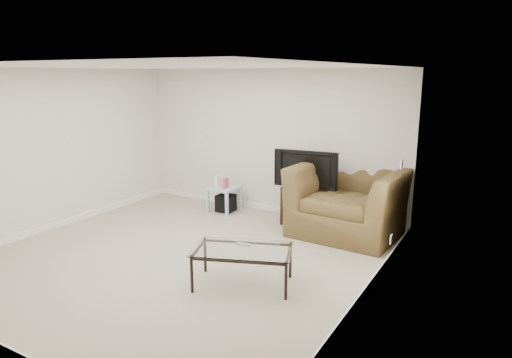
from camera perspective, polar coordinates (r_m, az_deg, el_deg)
The scene contains 18 objects.
floor at distance 6.32m, azimuth -9.53°, elevation -9.60°, with size 5.00×5.00×0.00m, color tan.
ceiling at distance 5.85m, azimuth -10.47°, elevation 13.66°, with size 5.00×5.00×0.00m, color white.
wall_back at distance 8.01m, azimuth 1.55°, elevation 4.67°, with size 5.00×0.02×2.50m, color silver.
wall_left at distance 7.79m, azimuth -24.30°, elevation 3.27°, with size 0.02×5.00×2.50m, color silver.
wall_right at distance 4.79m, azimuth 13.69°, elevation -1.43°, with size 0.02×5.00×2.50m, color silver.
plate_back at distance 8.74m, azimuth -6.61°, elevation 5.30°, with size 0.12×0.02×0.12m, color white.
plate_right_switch at distance 6.31m, azimuth 17.74°, elevation 1.77°, with size 0.02×0.09×0.13m, color white.
plate_right_outlet at distance 6.28m, azimuth 16.54°, elevation -7.22°, with size 0.02×0.08×0.12m, color white.
tv_stand at distance 7.55m, azimuth 6.42°, elevation -3.18°, with size 0.76×0.53×0.63m, color black, non-canonical shape.
dvd_player at distance 7.46m, azimuth 6.37°, elevation -1.71°, with size 0.41×0.29×0.06m, color black.
television at distance 7.37m, azimuth 6.47°, elevation 1.37°, with size 0.97×0.19×0.60m, color black.
side_table at distance 8.18m, azimuth -4.03°, elevation -2.55°, with size 0.46×0.46×0.44m, color silver, non-canonical shape.
subwoofer at distance 8.19m, azimuth -3.79°, elevation -2.99°, with size 0.29×0.29×0.29m, color black.
game_console at distance 8.14m, azimuth -4.78°, elevation -0.28°, with size 0.05×0.15×0.20m, color white.
game_case at distance 8.05m, azimuth -3.82°, elevation -0.52°, with size 0.05×0.13×0.18m, color #CC4C4C.
recliner at distance 7.07m, azimuth 11.57°, elevation -1.25°, with size 1.61×1.05×1.41m, color #503B1F.
coffee_table at distance 5.40m, azimuth -1.66°, elevation -10.91°, with size 1.14×0.64×0.45m, color black, non-canonical shape.
remote at distance 5.41m, azimuth -1.59°, elevation -8.16°, with size 0.18×0.05×0.02m, color #B2B2B7.
Camera 1 is at (3.77, -4.47, 2.42)m, focal length 32.00 mm.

